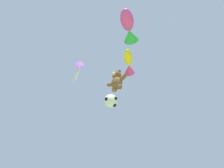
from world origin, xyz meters
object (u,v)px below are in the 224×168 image
object	(u,v)px
fish_kite_magenta	(129,28)
diamond_kite	(79,67)
teddy_bear_kite	(117,80)
soccer_ball_kite	(111,101)
fish_kite_goldfin	(129,64)

from	to	relation	value
fish_kite_magenta	diamond_kite	world-z (taller)	diamond_kite
teddy_bear_kite	soccer_ball_kite	bearing A→B (deg)	-147.62
fish_kite_magenta	diamond_kite	xyz separation A→B (m)	(-5.94, 0.88, 1.74)
teddy_bear_kite	fish_kite_magenta	distance (m)	3.71
soccer_ball_kite	fish_kite_magenta	distance (m)	4.54
fish_kite_goldfin	diamond_kite	size ratio (longest dim) A/B	0.76
fish_kite_magenta	soccer_ball_kite	bearing A→B (deg)	147.05
diamond_kite	fish_kite_magenta	bearing A→B (deg)	-8.43
fish_kite_goldfin	fish_kite_magenta	bearing A→B (deg)	-53.44
fish_kite_goldfin	diamond_kite	distance (m)	5.00
fish_kite_magenta	fish_kite_goldfin	bearing A→B (deg)	126.56
teddy_bear_kite	fish_kite_magenta	world-z (taller)	fish_kite_magenta
fish_kite_goldfin	soccer_ball_kite	bearing A→B (deg)	178.11
fish_kite_goldfin	fish_kite_magenta	size ratio (longest dim) A/B	0.99
teddy_bear_kite	soccer_ball_kite	size ratio (longest dim) A/B	1.89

